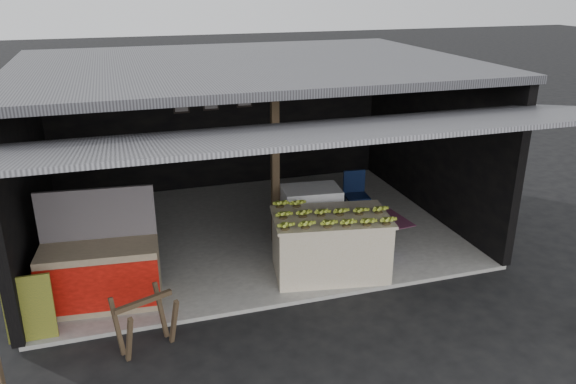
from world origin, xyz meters
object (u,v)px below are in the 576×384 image
object	(u,v)px
sawhorse	(145,318)
water_barrel	(379,240)
neighbor_stall	(101,273)
white_crate	(311,217)
banana_table	(330,244)
plastic_chair	(355,190)

from	to	relation	value
sawhorse	water_barrel	xyz separation A→B (m)	(3.77, 1.40, -0.16)
neighbor_stall	sawhorse	distance (m)	1.24
water_barrel	neighbor_stall	bearing A→B (deg)	-176.38
white_crate	water_barrel	bearing A→B (deg)	-24.97
sawhorse	neighbor_stall	bearing A→B (deg)	91.77
banana_table	plastic_chair	xyz separation A→B (m)	(1.23, 1.88, 0.04)
neighbor_stall	plastic_chair	distance (m)	4.84
banana_table	water_barrel	bearing A→B (deg)	30.51
banana_table	neighbor_stall	world-z (taller)	neighbor_stall
banana_table	plastic_chair	distance (m)	2.25
white_crate	neighbor_stall	xyz separation A→B (m)	(-3.30, -0.85, -0.04)
banana_table	sawhorse	distance (m)	2.96
white_crate	sawhorse	size ratio (longest dim) A/B	1.27
neighbor_stall	water_barrel	xyz separation A→B (m)	(4.27, 0.27, -0.25)
neighbor_stall	water_barrel	world-z (taller)	neighbor_stall
banana_table	plastic_chair	size ratio (longest dim) A/B	2.11
white_crate	plastic_chair	world-z (taller)	white_crate
neighbor_stall	plastic_chair	world-z (taller)	neighbor_stall
banana_table	plastic_chair	bearing A→B (deg)	66.42
plastic_chair	white_crate	bearing A→B (deg)	-136.41
plastic_chair	sawhorse	bearing A→B (deg)	-138.10
banana_table	water_barrel	world-z (taller)	banana_table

